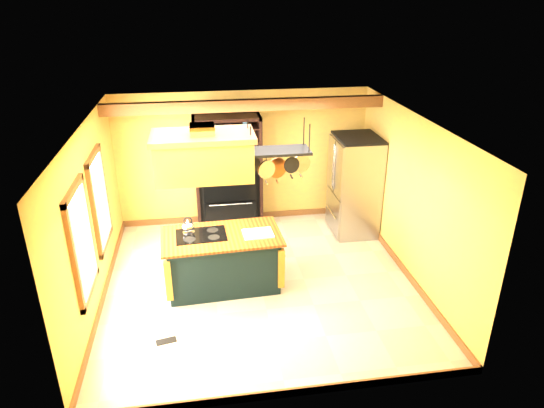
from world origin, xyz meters
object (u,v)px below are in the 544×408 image
object	(u,v)px
kitchen_island	(222,260)
range_hood	(204,155)
refrigerator	(354,187)
pot_rack	(278,157)
hutch	(229,185)

from	to	relation	value
kitchen_island	range_hood	distance (m)	1.80
refrigerator	kitchen_island	bearing A→B (deg)	-149.47
kitchen_island	pot_rack	size ratio (longest dim) A/B	1.87
kitchen_island	range_hood	xyz separation A→B (m)	(-0.20, -0.00, 1.79)
kitchen_island	range_hood	size ratio (longest dim) A/B	1.29
refrigerator	hutch	distance (m)	2.47
range_hood	hutch	size ratio (longest dim) A/B	0.65
pot_rack	refrigerator	size ratio (longest dim) A/B	0.54
kitchen_island	refrigerator	size ratio (longest dim) A/B	1.00
pot_rack	kitchen_island	bearing A→B (deg)	-179.35
pot_rack	hutch	xyz separation A→B (m)	(-0.63, 2.20, -1.27)
range_hood	refrigerator	size ratio (longest dim) A/B	0.78
kitchen_island	pot_rack	distance (m)	1.91
kitchen_island	refrigerator	xyz separation A→B (m)	(2.67, 1.57, 0.46)
kitchen_island	hutch	world-z (taller)	hutch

